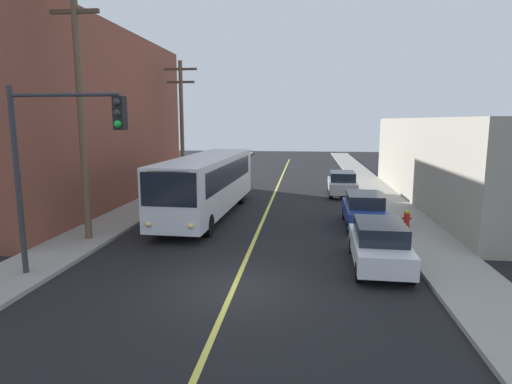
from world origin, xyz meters
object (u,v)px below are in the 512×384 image
object	(u,v)px
traffic_signal_left_corner	(61,146)
fire_hydrant	(407,219)
utility_pole_mid	(182,119)
parked_car_white	(379,244)
parked_car_blue	(364,209)
parked_car_silver	(342,183)
city_bus	(208,182)
utility_pole_near	(80,98)

from	to	relation	value
traffic_signal_left_corner	fire_hydrant	xyz separation A→B (m)	(12.26, 7.63, -3.72)
traffic_signal_left_corner	fire_hydrant	distance (m)	14.91
utility_pole_mid	parked_car_white	bearing A→B (deg)	-54.26
parked_car_blue	fire_hydrant	world-z (taller)	parked_car_blue
parked_car_blue	parked_car_silver	size ratio (longest dim) A/B	1.00
traffic_signal_left_corner	parked_car_white	bearing A→B (deg)	12.78
city_bus	parked_car_blue	distance (m)	8.24
parked_car_silver	utility_pole_near	bearing A→B (deg)	-131.88
parked_car_silver	city_bus	bearing A→B (deg)	-136.49
utility_pole_near	traffic_signal_left_corner	bearing A→B (deg)	-69.95
parked_car_blue	utility_pole_near	size ratio (longest dim) A/B	0.42
utility_pole_mid	parked_car_silver	bearing A→B (deg)	-6.28
parked_car_blue	utility_pole_near	world-z (taller)	utility_pole_near
parked_car_silver	fire_hydrant	size ratio (longest dim) A/B	5.27
utility_pole_near	utility_pole_mid	bearing A→B (deg)	89.76
parked_car_blue	utility_pole_mid	xyz separation A→B (m)	(-11.88, 10.15, 4.37)
parked_car_white	city_bus	bearing A→B (deg)	135.70
parked_car_blue	parked_car_silver	bearing A→B (deg)	92.17
parked_car_blue	fire_hydrant	distance (m)	2.01
parked_car_blue	fire_hydrant	bearing A→B (deg)	-20.34
traffic_signal_left_corner	utility_pole_near	bearing A→B (deg)	110.05
city_bus	utility_pole_mid	distance (m)	9.99
fire_hydrant	utility_pole_mid	bearing A→B (deg)	141.76
parked_car_white	parked_car_blue	bearing A→B (deg)	87.60
fire_hydrant	parked_car_white	bearing A→B (deg)	-111.69
city_bus	parked_car_blue	xyz separation A→B (m)	(8.03, -1.57, -0.98)
city_bus	parked_car_silver	distance (m)	10.65
utility_pole_mid	traffic_signal_left_corner	xyz separation A→B (m)	(1.49, -18.47, -0.91)
fire_hydrant	parked_car_silver	bearing A→B (deg)	102.97
utility_pole_mid	fire_hydrant	size ratio (longest dim) A/B	10.90
parked_car_silver	traffic_signal_left_corner	distance (m)	20.22
utility_pole_near	utility_pole_mid	size ratio (longest dim) A/B	1.16
parked_car_blue	parked_car_silver	world-z (taller)	same
parked_car_white	parked_car_blue	distance (m)	6.03
utility_pole_mid	traffic_signal_left_corner	distance (m)	18.55
parked_car_white	fire_hydrant	world-z (taller)	parked_car_white
city_bus	parked_car_white	world-z (taller)	city_bus
parked_car_white	fire_hydrant	xyz separation A→B (m)	(2.12, 5.33, -0.26)
utility_pole_near	traffic_signal_left_corner	xyz separation A→B (m)	(1.55, -4.25, -1.68)
parked_car_blue	parked_car_silver	distance (m)	8.88
parked_car_blue	utility_pole_mid	distance (m)	16.22
city_bus	parked_car_blue	world-z (taller)	city_bus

